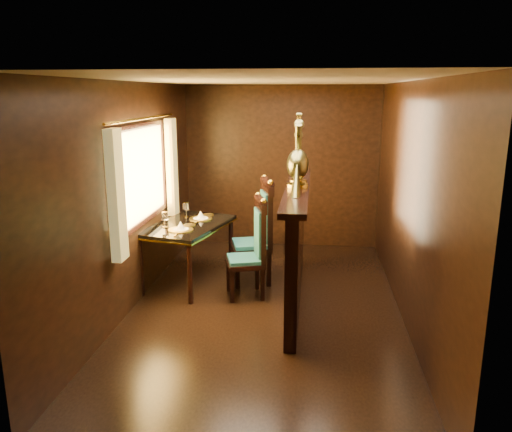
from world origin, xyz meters
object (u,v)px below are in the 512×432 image
object	(u,v)px
chair_right	(261,228)
peacock_left	(298,151)
dining_table	(188,229)
peacock_right	(299,154)
chair_left	(254,244)

from	to	relation	value
chair_right	peacock_left	xyz separation A→B (m)	(0.47, -0.61, 1.05)
dining_table	peacock_left	bearing A→B (deg)	-4.35
chair_right	dining_table	bearing A→B (deg)	173.49
peacock_right	peacock_left	bearing A→B (deg)	-90.00
dining_table	chair_right	distance (m)	0.92
peacock_left	peacock_right	size ratio (longest dim) A/B	1.19
chair_left	chair_right	distance (m)	0.48
dining_table	chair_right	world-z (taller)	chair_right
chair_right	peacock_right	distance (m)	1.14
dining_table	chair_left	world-z (taller)	chair_left
dining_table	peacock_right	distance (m)	1.70
chair_left	dining_table	bearing A→B (deg)	143.65
chair_right	peacock_right	size ratio (longest dim) A/B	2.03
peacock_left	dining_table	bearing A→B (deg)	161.61
chair_left	peacock_left	size ratio (longest dim) A/B	1.53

